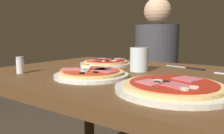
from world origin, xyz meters
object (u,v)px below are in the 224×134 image
(pizza_across_left, at_px, (173,87))
(salt_shaker, at_px, (20,65))
(pizza_foreground, at_px, (91,74))
(water_glass_near, at_px, (139,61))
(diner_person, at_px, (155,81))
(pizza_across_right, at_px, (106,63))
(knife, at_px, (187,68))
(dining_table, at_px, (134,101))

(pizza_across_left, relative_size, salt_shaker, 4.75)
(pizza_foreground, height_order, water_glass_near, water_glass_near)
(salt_shaker, bearing_deg, pizza_across_left, 6.26)
(pizza_foreground, xyz_separation_m, pizza_across_left, (0.32, -0.04, -0.00))
(pizza_across_left, height_order, diner_person, diner_person)
(pizza_across_right, bearing_deg, pizza_across_left, -35.61)
(knife, bearing_deg, pizza_across_right, -163.69)
(water_glass_near, bearing_deg, dining_table, -82.35)
(pizza_foreground, bearing_deg, knife, 60.22)
(water_glass_near, bearing_deg, salt_shaker, -139.30)
(knife, xyz_separation_m, salt_shaker, (-0.52, -0.51, 0.03))
(dining_table, height_order, pizza_across_left, pizza_across_left)
(dining_table, bearing_deg, water_glass_near, 97.65)
(pizza_foreground, height_order, diner_person, diner_person)
(pizza_across_right, bearing_deg, pizza_foreground, -63.34)
(pizza_across_right, bearing_deg, knife, 16.31)
(pizza_across_right, bearing_deg, dining_table, -29.52)
(pizza_across_left, bearing_deg, pizza_foreground, 173.51)
(pizza_across_right, xyz_separation_m, water_glass_near, (0.23, -0.08, 0.03))
(water_glass_near, height_order, knife, water_glass_near)
(water_glass_near, height_order, diner_person, diner_person)
(dining_table, relative_size, diner_person, 1.03)
(water_glass_near, bearing_deg, pizza_foreground, -111.23)
(pizza_across_left, bearing_deg, salt_shaker, -173.74)
(knife, xyz_separation_m, diner_person, (-0.37, 0.52, -0.19))
(pizza_across_left, distance_m, water_glass_near, 0.34)
(pizza_across_left, height_order, knife, pizza_across_left)
(pizza_foreground, bearing_deg, salt_shaker, -160.35)
(pizza_foreground, relative_size, water_glass_near, 2.67)
(dining_table, height_order, water_glass_near, water_glass_near)
(pizza_foreground, relative_size, pizza_across_right, 1.03)
(pizza_foreground, height_order, knife, pizza_foreground)
(pizza_across_left, xyz_separation_m, salt_shaker, (-0.60, -0.07, 0.02))
(pizza_across_right, bearing_deg, diner_person, 88.82)
(pizza_foreground, distance_m, water_glass_near, 0.23)
(diner_person, bearing_deg, pizza_across_left, 115.04)
(pizza_across_left, xyz_separation_m, diner_person, (-0.45, 0.97, -0.20))
(pizza_across_left, relative_size, diner_person, 0.27)
(dining_table, xyz_separation_m, knife, (0.14, 0.25, 0.12))
(knife, bearing_deg, salt_shaker, -135.46)
(water_glass_near, relative_size, knife, 0.53)
(dining_table, relative_size, pizza_across_left, 3.81)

